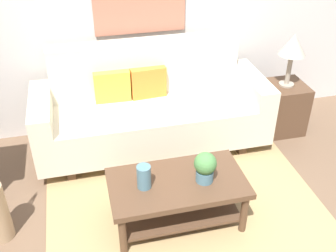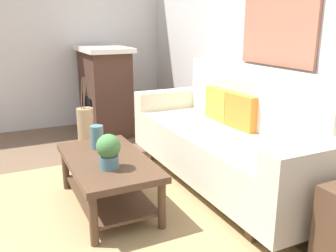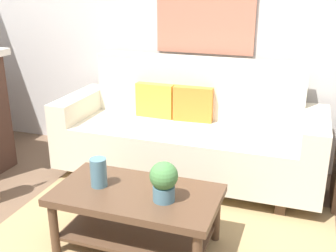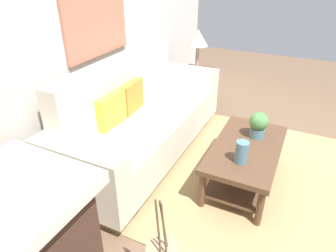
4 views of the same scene
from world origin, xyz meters
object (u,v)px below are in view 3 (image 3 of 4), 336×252
object	(u,v)px
coffee_table	(137,207)
framed_painting	(205,3)
tabletop_vase	(99,172)
couch	(189,134)
throw_pillow_orange	(193,104)
throw_pillow_mustard	(156,100)
potted_plant_tabletop	(164,180)

from	to	relation	value
coffee_table	framed_painting	xyz separation A→B (m)	(0.03, 1.62, 1.23)
tabletop_vase	couch	bearing A→B (deg)	75.63
couch	throw_pillow_orange	distance (m)	0.28
throw_pillow_mustard	framed_painting	bearing A→B (deg)	42.71
throw_pillow_orange	tabletop_vase	world-z (taller)	throw_pillow_orange
coffee_table	tabletop_vase	xyz separation A→B (m)	(-0.27, -0.01, 0.21)
coffee_table	framed_painting	distance (m)	2.03
throw_pillow_orange	coffee_table	world-z (taller)	throw_pillow_orange
framed_painting	throw_pillow_mustard	bearing A→B (deg)	-137.29
couch	tabletop_vase	size ratio (longest dim) A/B	11.79
throw_pillow_mustard	throw_pillow_orange	world-z (taller)	same
potted_plant_tabletop	framed_painting	world-z (taller)	framed_painting
throw_pillow_orange	coffee_table	xyz separation A→B (m)	(-0.03, -1.27, -0.37)
tabletop_vase	framed_painting	xyz separation A→B (m)	(0.30, 1.62, 1.01)
couch	throw_pillow_orange	size ratio (longest dim) A/B	6.51
coffee_table	framed_painting	size ratio (longest dim) A/B	1.18
throw_pillow_mustard	tabletop_vase	bearing A→B (deg)	-86.70
couch	coffee_table	world-z (taller)	couch
potted_plant_tabletop	tabletop_vase	bearing A→B (deg)	175.24
throw_pillow_mustard	potted_plant_tabletop	world-z (taller)	throw_pillow_mustard
coffee_table	tabletop_vase	world-z (taller)	tabletop_vase
couch	framed_painting	bearing A→B (deg)	90.00
throw_pillow_orange	coffee_table	bearing A→B (deg)	-91.17
potted_plant_tabletop	framed_painting	distance (m)	1.93
coffee_table	potted_plant_tabletop	size ratio (longest dim) A/B	4.20
couch	potted_plant_tabletop	size ratio (longest dim) A/B	8.95
couch	framed_painting	xyz separation A→B (m)	(0.00, 0.47, 1.11)
tabletop_vase	potted_plant_tabletop	world-z (taller)	potted_plant_tabletop
throw_pillow_mustard	coffee_table	size ratio (longest dim) A/B	0.33
potted_plant_tabletop	framed_painting	bearing A→B (deg)	96.33
couch	potted_plant_tabletop	bearing A→B (deg)	-81.24
coffee_table	tabletop_vase	size ratio (longest dim) A/B	5.53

